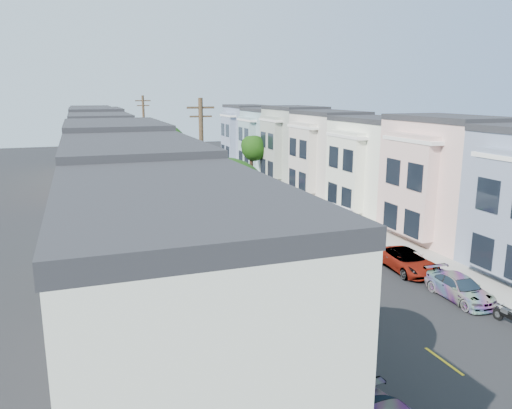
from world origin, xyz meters
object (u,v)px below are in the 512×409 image
Objects in this scene: parked_left_b at (290,321)px; parked_right_d at (248,179)px; utility_pole_near at (202,184)px; parked_left_c at (242,270)px; parked_right_b at (407,261)px; parked_right_c at (279,196)px; tree_b at (225,204)px; lead_sedan at (274,210)px; utility_pole_far at (145,143)px; tree_far_r at (254,149)px; tree_c at (193,185)px; parked_right_a at (460,288)px; tree_a at (308,275)px; tree_d at (161,150)px; motorcycle at (509,318)px; tree_e at (139,139)px; fedex_truck at (308,222)px; parked_left_d at (193,218)px.

parked_right_d reaches higher than parked_left_b.
parked_left_c is at bearing -66.10° from utility_pole_near.
parked_right_c is (0.00, 20.26, -0.01)m from parked_right_b.
tree_b is 17.18m from lead_sedan.
tree_far_r is at bearing 10.44° from utility_pole_far.
parked_right_d reaches higher than parked_left_c.
parked_right_a is at bearing -46.87° from tree_c.
tree_d reaches higher than tree_a.
motorcycle is at bearing 10.57° from tree_a.
parked_right_b is at bearing 91.45° from parked_right_a.
tree_e is (0.00, 16.00, -0.39)m from tree_d.
parked_right_b is (11.20, -7.52, -3.96)m from tree_c.
parked_left_c is (1.40, 1.55, -4.21)m from tree_b.
fedex_truck is at bearing -75.36° from tree_e.
tree_far_r is at bearing 72.91° from tree_a.
tree_a is at bearing -94.62° from parked_left_d.
parked_right_b is (11.20, 9.67, -3.98)m from tree_a.
tree_e reaches higher than parked_left_b.
utility_pole_near is 10.54m from parked_left_d.
fedex_truck is at bearing 58.33° from parked_left_b.
utility_pole_far is at bearing 90.00° from tree_a.
tree_far_r is 22.56m from parked_left_d.
utility_pole_near is at bearing 89.99° from tree_a.
tree_far_r is at bearing 88.43° from parked_right_a.
parked_right_b is at bearing -0.64° from tree_b.
utility_pole_near reaches higher than tree_a.
parked_left_d is 11.48m from parked_right_c.
lead_sedan is at bearing -104.15° from tree_far_r.
fedex_truck is at bearing -101.47° from tree_far_r.
parked_right_a is (-1.99, -37.71, -3.20)m from tree_far_r.
tree_a reaches higher than motorcycle.
tree_a is at bearing -90.00° from tree_b.
utility_pole_near is (0.00, -2.68, 0.55)m from tree_c.
parked_right_c is at bearing 91.45° from parked_right_a.
tree_b reaches higher than parked_right_c.
tree_b is 36.00m from tree_e.
utility_pole_near is (0.00, -31.29, 0.03)m from tree_e.
fedex_truck is (7.75, 16.11, -2.84)m from tree_a.
tree_far_r is 33.48m from parked_right_b.
parked_left_d is at bearing -171.69° from lead_sedan.
parked_left_d is at bearing 81.57° from utility_pole_near.
utility_pole_far reaches higher than parked_right_c.
parked_left_c is 21.01m from parked_right_c.
utility_pole_far reaches higher than parked_right_b.
motorcycle is (11.25, -43.69, -4.74)m from tree_e.
parked_left_c is at bearing 174.04° from parked_right_b.
tree_b is at bearing -90.02° from utility_pole_near.
parked_right_d is (9.80, 27.93, 0.06)m from parked_left_c.
lead_sedan is 14.75m from parked_right_b.
parked_right_c is at bearing 48.68° from tree_c.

